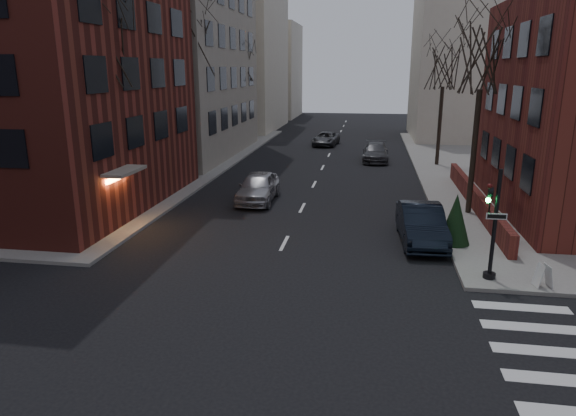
% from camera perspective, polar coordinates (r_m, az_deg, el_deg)
% --- Properties ---
extents(building_left_brick, '(15.00, 15.00, 18.00)m').
position_cam_1_polar(building_left_brick, '(31.96, -28.74, 16.25)').
color(building_left_brick, maroon).
rests_on(building_left_brick, ground).
extents(low_wall_right, '(0.35, 16.00, 1.00)m').
position_cam_1_polar(low_wall_right, '(29.51, 20.08, 0.99)').
color(low_wall_right, maroon).
rests_on(low_wall_right, sidewalk_far_right).
extents(building_distant_la, '(14.00, 16.00, 18.00)m').
position_cam_1_polar(building_distant_la, '(66.77, -7.33, 16.50)').
color(building_distant_la, beige).
rests_on(building_distant_la, ground).
extents(building_distant_ra, '(14.00, 14.00, 16.00)m').
position_cam_1_polar(building_distant_ra, '(60.22, 20.79, 14.86)').
color(building_distant_ra, beige).
rests_on(building_distant_ra, ground).
extents(building_distant_lb, '(10.00, 12.00, 14.00)m').
position_cam_1_polar(building_distant_lb, '(82.79, -2.51, 14.97)').
color(building_distant_lb, beige).
rests_on(building_distant_lb, ground).
extents(traffic_signal, '(0.76, 0.44, 4.00)m').
position_cam_1_polar(traffic_signal, '(19.46, 21.74, -2.45)').
color(traffic_signal, black).
rests_on(traffic_signal, sidewalk_far_right).
extents(tree_left_a, '(4.18, 4.18, 10.26)m').
position_cam_1_polar(tree_left_a, '(26.23, -19.85, 16.62)').
color(tree_left_a, '#2D231C').
rests_on(tree_left_a, sidewalk_far_left).
extents(tree_left_b, '(4.40, 4.40, 10.80)m').
position_cam_1_polar(tree_left_b, '(37.26, -10.75, 17.27)').
color(tree_left_b, '#2D231C').
rests_on(tree_left_b, sidewalk_far_left).
extents(tree_left_c, '(3.96, 3.96, 9.72)m').
position_cam_1_polar(tree_left_c, '(50.65, -5.21, 15.88)').
color(tree_left_c, '#2D231C').
rests_on(tree_left_c, sidewalk_far_left).
extents(tree_right_a, '(3.96, 3.96, 9.72)m').
position_cam_1_polar(tree_right_a, '(27.63, 20.85, 15.50)').
color(tree_right_a, '#2D231C').
rests_on(tree_right_a, sidewalk_far_right).
extents(tree_right_b, '(3.74, 3.74, 9.18)m').
position_cam_1_polar(tree_right_b, '(41.46, 16.96, 14.83)').
color(tree_right_b, '#2D231C').
rests_on(tree_right_b, sidewalk_far_right).
extents(streetlamp_near, '(0.36, 0.36, 6.28)m').
position_cam_1_polar(streetlamp_near, '(33.42, -11.68, 9.44)').
color(streetlamp_near, black).
rests_on(streetlamp_near, sidewalk_far_left).
extents(streetlamp_far, '(0.36, 0.36, 6.28)m').
position_cam_1_polar(streetlamp_far, '(52.55, -3.92, 11.75)').
color(streetlamp_far, black).
rests_on(streetlamp_far, sidewalk_far_left).
extents(parked_sedan, '(2.05, 5.17, 1.67)m').
position_cam_1_polar(parked_sedan, '(23.32, 14.59, -1.74)').
color(parked_sedan, black).
rests_on(parked_sedan, ground).
extents(car_lane_silver, '(2.05, 4.96, 1.68)m').
position_cam_1_polar(car_lane_silver, '(29.63, -3.35, 2.35)').
color(car_lane_silver, '#A8A8AD').
rests_on(car_lane_silver, ground).
extents(car_lane_gray, '(2.11, 5.10, 1.47)m').
position_cam_1_polar(car_lane_gray, '(43.27, 9.69, 6.14)').
color(car_lane_gray, '#3B3C40').
rests_on(car_lane_gray, ground).
extents(car_lane_far, '(2.67, 4.91, 1.30)m').
position_cam_1_polar(car_lane_far, '(51.67, 4.23, 7.68)').
color(car_lane_far, '#404045').
rests_on(car_lane_far, ground).
extents(sandwich_board, '(0.45, 0.57, 0.82)m').
position_cam_1_polar(sandwich_board, '(19.89, 26.51, -6.73)').
color(sandwich_board, silver).
rests_on(sandwich_board, sidewalk_far_right).
extents(evergreen_shrub, '(1.72, 1.72, 2.20)m').
position_cam_1_polar(evergreen_shrub, '(23.03, 18.12, -1.16)').
color(evergreen_shrub, black).
rests_on(evergreen_shrub, sidewalk_far_right).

